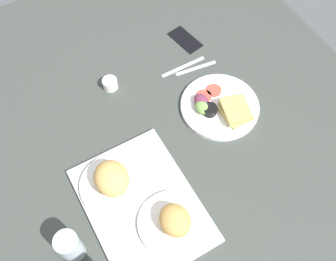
{
  "coord_description": "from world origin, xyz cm",
  "views": [
    {
      "loc": [
        -56.15,
        35.53,
        118.18
      ],
      "look_at": [
        2.0,
        3.0,
        4.0
      ],
      "focal_mm": 41.22,
      "sensor_mm": 36.0,
      "label": 1
    }
  ],
  "objects": [
    {
      "name": "fork",
      "position": [
        23.32,
        -21.49,
        0.25
      ],
      "size": [
        3.42,
        17.05,
        0.5
      ],
      "primitive_type": "cube",
      "rotation": [
        0.0,
        0.0,
        1.45
      ],
      "color": "#B7B7BC",
      "rests_on": "ground_plane"
    },
    {
      "name": "knife",
      "position": [
        26.32,
        -17.49,
        0.25
      ],
      "size": [
        1.63,
        19.02,
        0.5
      ],
      "primitive_type": "cube",
      "rotation": [
        0.0,
        0.0,
        1.58
      ],
      "color": "#B7B7BC",
      "rests_on": "ground_plane"
    },
    {
      "name": "espresso_cup",
      "position": [
        31.45,
        11.5,
        2.0
      ],
      "size": [
        5.6,
        5.6,
        4.0
      ],
      "primitive_type": "cylinder",
      "color": "silver",
      "rests_on": "ground_plane"
    },
    {
      "name": "bread_plate_far",
      "position": [
        -6.17,
        27.66,
        5.43
      ],
      "size": [
        21.91,
        21.91,
        9.93
      ],
      "color": "white",
      "rests_on": "serving_tray"
    },
    {
      "name": "cell_phone",
      "position": [
        38.31,
        -25.37,
        0.4
      ],
      "size": [
        15.5,
        9.79,
        0.8
      ],
      "primitive_type": "cube",
      "rotation": [
        0.0,
        0.0,
        0.19
      ],
      "color": "black",
      "rests_on": "ground_plane"
    },
    {
      "name": "bread_plate_near",
      "position": [
        -26.73,
        17.26,
        4.62
      ],
      "size": [
        20.71,
        20.71,
        8.62
      ],
      "color": "white",
      "rests_on": "serving_tray"
    },
    {
      "name": "plate_with_salad",
      "position": [
        2.67,
        -19.08,
        1.7
      ],
      "size": [
        28.72,
        28.72,
        5.4
      ],
      "color": "white",
      "rests_on": "ground_plane"
    },
    {
      "name": "drinking_glass",
      "position": [
        -19.07,
        46.92,
        6.34
      ],
      "size": [
        6.89,
        6.89,
        12.68
      ],
      "primitive_type": "cylinder",
      "color": "silver",
      "rests_on": "ground_plane"
    },
    {
      "name": "ground_plane",
      "position": [
        0.0,
        0.0,
        -1.5
      ],
      "size": [
        190.0,
        150.0,
        3.0
      ],
      "primitive_type": "cube",
      "color": "#383D38"
    },
    {
      "name": "serving_tray",
      "position": [
        -16.25,
        22.63,
        0.8
      ],
      "size": [
        45.31,
        33.42,
        1.6
      ],
      "primitive_type": "cube",
      "rotation": [
        0.0,
        0.0,
        0.01
      ],
      "color": "#B2B2AD",
      "rests_on": "ground_plane"
    }
  ]
}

